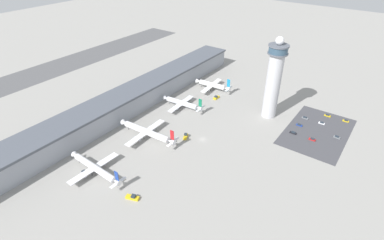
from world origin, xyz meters
TOP-DOWN VIEW (x-y plane):
  - ground_plane at (0.00, 0.00)m, footprint 1000.00×1000.00m
  - terminal_building at (0.00, 70.00)m, footprint 254.39×25.00m
  - runway_strip at (0.00, 196.76)m, footprint 381.59×44.00m
  - control_tower at (56.00, -23.16)m, footprint 14.24×14.24m
  - parking_lot_surface at (55.91, -60.77)m, footprint 64.00×40.00m
  - airplane_gate_alpha at (-64.98, 31.68)m, footprint 33.51×42.36m
  - airplane_gate_bravo at (-20.51, 32.45)m, footprint 37.10×46.13m
  - airplane_gate_charlie at (26.47, 38.09)m, footprint 31.35×36.42m
  - airplane_gate_delta at (68.35, 36.05)m, footprint 32.35×33.88m
  - service_truck_catering at (56.22, 24.12)m, footprint 6.49×2.75m
  - service_truck_fuel at (-5.13, 10.81)m, footprint 6.37×4.72m
  - service_truck_baggage at (-66.33, 0.06)m, footprint 4.78×7.66m
  - service_truck_water at (-70.43, 36.02)m, footprint 7.06×3.01m
  - car_green_van at (81.70, -60.76)m, footprint 1.73×4.74m
  - car_blue_compact at (43.16, -60.95)m, footprint 1.89×4.51m
  - car_yellow_taxi at (68.16, -60.26)m, footprint 2.04×4.59m
  - car_grey_coupe at (55.81, -47.66)m, footprint 1.91×4.40m
  - car_red_hatchback at (55.79, -73.89)m, footprint 1.99×4.58m
  - car_black_suv at (81.85, -73.98)m, footprint 1.98×4.47m
  - car_white_wagon at (68.16, -47.86)m, footprint 1.87×4.78m
  - car_maroon_suv at (43.36, -47.57)m, footprint 1.80×4.75m

SIDE VIEW (x-z plane):
  - ground_plane at x=0.00m, z-range 0.00..0.00m
  - runway_strip at x=0.00m, z-range 0.00..0.01m
  - parking_lot_surface at x=55.91m, z-range 0.00..0.01m
  - car_maroon_suv at x=43.36m, z-range -0.16..1.25m
  - car_grey_coupe at x=55.81m, z-range -0.16..1.25m
  - car_black_suv at x=81.85m, z-range -0.16..1.25m
  - car_white_wagon at x=68.16m, z-range -0.16..1.27m
  - car_yellow_taxi at x=68.16m, z-range -0.16..1.27m
  - car_red_hatchback at x=55.79m, z-range -0.17..1.30m
  - car_blue_compact at x=43.16m, z-range -0.17..1.31m
  - car_green_van at x=81.70m, z-range -0.17..1.35m
  - service_truck_baggage at x=-66.33m, z-range -0.39..2.13m
  - service_truck_catering at x=56.22m, z-range -0.41..2.24m
  - service_truck_fuel at x=-5.13m, z-range -0.46..2.57m
  - service_truck_water at x=-70.43m, z-range -0.48..2.69m
  - airplane_gate_charlie at x=26.47m, z-range -2.20..10.51m
  - airplane_gate_alpha at x=-64.98m, z-range -1.91..10.36m
  - airplane_gate_bravo at x=-20.51m, z-range -2.28..11.48m
  - airplane_gate_delta at x=68.35m, z-range -2.27..11.52m
  - terminal_building at x=0.00m, z-range 0.10..16.73m
  - control_tower at x=56.00m, z-range -0.51..61.03m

